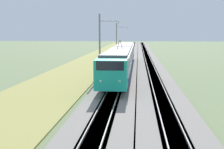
% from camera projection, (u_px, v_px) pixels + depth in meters
% --- Properties ---
extents(ballast_main, '(240.00, 4.40, 0.30)m').
position_uv_depth(ballast_main, '(124.00, 66.00, 53.08)').
color(ballast_main, gray).
rests_on(ballast_main, ground).
extents(ballast_adjacent, '(240.00, 4.40, 0.30)m').
position_uv_depth(ballast_adjacent, '(150.00, 66.00, 52.72)').
color(ballast_adjacent, gray).
rests_on(ballast_adjacent, ground).
extents(track_main, '(240.00, 1.57, 0.45)m').
position_uv_depth(track_main, '(124.00, 66.00, 53.08)').
color(track_main, '#4C4238').
rests_on(track_main, ground).
extents(track_adjacent, '(240.00, 1.57, 0.45)m').
position_uv_depth(track_adjacent, '(150.00, 66.00, 52.72)').
color(track_adjacent, '#4C4238').
rests_on(track_adjacent, ground).
extents(grass_verge, '(240.00, 8.15, 0.12)m').
position_uv_depth(grass_verge, '(84.00, 66.00, 53.66)').
color(grass_verge, '#99934C').
rests_on(grass_verge, ground).
extents(passenger_train, '(40.02, 2.89, 4.89)m').
position_uv_depth(passenger_train, '(122.00, 57.00, 45.67)').
color(passenger_train, '#19A88E').
rests_on(passenger_train, ground).
extents(catenary_mast_mid, '(0.22, 2.56, 8.16)m').
position_uv_depth(catenary_mast_mid, '(100.00, 45.00, 39.67)').
color(catenary_mast_mid, slate).
rests_on(catenary_mast_mid, ground).
extents(catenary_mast_far, '(0.22, 2.56, 7.92)m').
position_uv_depth(catenary_mast_far, '(117.00, 40.00, 70.21)').
color(catenary_mast_far, slate).
rests_on(catenary_mast_far, ground).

